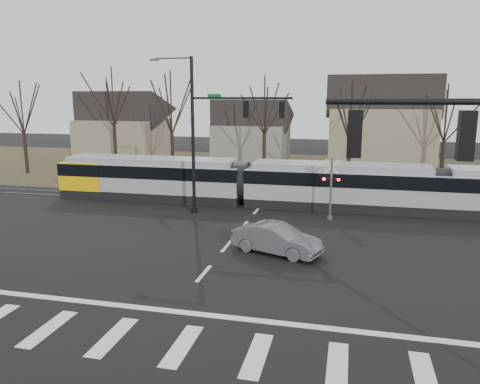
# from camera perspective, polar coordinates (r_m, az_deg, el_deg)

# --- Properties ---
(ground) EXTENTS (140.00, 140.00, 0.00)m
(ground) POSITION_cam_1_polar(r_m,az_deg,el_deg) (19.34, -6.29, -11.98)
(ground) COLOR black
(grass_verge) EXTENTS (140.00, 28.00, 0.01)m
(grass_verge) POSITION_cam_1_polar(r_m,az_deg,el_deg) (49.64, 6.13, 2.60)
(grass_verge) COLOR #38331E
(grass_verge) RESTS_ON ground
(crosswalk) EXTENTS (27.00, 2.60, 0.01)m
(crosswalk) POSITION_cam_1_polar(r_m,az_deg,el_deg) (16.02, -11.30, -17.40)
(crosswalk) COLOR silver
(crosswalk) RESTS_ON ground
(stop_line) EXTENTS (28.00, 0.35, 0.01)m
(stop_line) POSITION_cam_1_polar(r_m,az_deg,el_deg) (17.81, -8.28, -14.17)
(stop_line) COLOR silver
(stop_line) RESTS_ON ground
(lane_dashes) EXTENTS (0.18, 30.00, 0.01)m
(lane_dashes) POSITION_cam_1_polar(r_m,az_deg,el_deg) (34.10, 2.71, -1.47)
(lane_dashes) COLOR silver
(lane_dashes) RESTS_ON ground
(rail_pair) EXTENTS (90.00, 1.52, 0.06)m
(rail_pair) POSITION_cam_1_polar(r_m,az_deg,el_deg) (33.90, 2.65, -1.51)
(rail_pair) COLOR #59595E
(rail_pair) RESTS_ON ground
(tram) EXTENTS (41.61, 3.09, 3.15)m
(tram) POSITION_cam_1_polar(r_m,az_deg,el_deg) (33.21, 11.70, 0.96)
(tram) COLOR gray
(tram) RESTS_ON ground
(sedan) EXTENTS (4.40, 5.48, 1.48)m
(sedan) POSITION_cam_1_polar(r_m,az_deg,el_deg) (23.45, 4.49, -5.73)
(sedan) COLOR #5B5E64
(sedan) RESTS_ON ground
(signal_pole_far) EXTENTS (9.28, 0.44, 10.20)m
(signal_pole_far) POSITION_cam_1_polar(r_m,az_deg,el_deg) (30.43, -2.92, 7.79)
(signal_pole_far) COLOR black
(signal_pole_far) RESTS_ON ground
(rail_crossing_signal) EXTENTS (1.08, 0.36, 4.00)m
(rail_crossing_signal) POSITION_cam_1_polar(r_m,az_deg,el_deg) (30.04, 11.01, 0.20)
(rail_crossing_signal) COLOR #59595B
(rail_crossing_signal) RESTS_ON ground
(tree_row) EXTENTS (59.20, 7.20, 10.00)m
(tree_row) POSITION_cam_1_polar(r_m,az_deg,el_deg) (42.94, 7.92, 7.87)
(tree_row) COLOR black
(tree_row) RESTS_ON ground
(house_a) EXTENTS (9.72, 8.64, 8.60)m
(house_a) POSITION_cam_1_polar(r_m,az_deg,el_deg) (57.07, -14.04, 7.99)
(house_a) COLOR gray
(house_a) RESTS_ON ground
(house_b) EXTENTS (8.64, 7.56, 7.65)m
(house_b) POSITION_cam_1_polar(r_m,az_deg,el_deg) (53.94, 1.45, 7.62)
(house_b) COLOR slate
(house_b) RESTS_ON ground
(house_c) EXTENTS (10.80, 8.64, 10.10)m
(house_c) POSITION_cam_1_polar(r_m,az_deg,el_deg) (49.81, 16.85, 8.25)
(house_c) COLOR gray
(house_c) RESTS_ON ground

